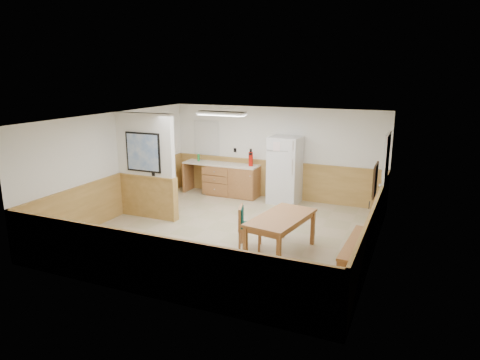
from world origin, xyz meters
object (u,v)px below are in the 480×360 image
at_px(refrigerator, 285,170).
at_px(dining_bench, 357,247).
at_px(dining_chair, 246,224).
at_px(soap_bottle, 199,158).
at_px(fire_extinguisher, 251,158).
at_px(dining_table, 281,221).

relative_size(refrigerator, dining_bench, 1.01).
relative_size(refrigerator, dining_chair, 2.09).
bearing_deg(refrigerator, soap_bottle, -179.06).
distance_m(dining_chair, fire_extinguisher, 3.57).
height_order(dining_chair, fire_extinguisher, fire_extinguisher).
xyz_separation_m(dining_bench, dining_chair, (-2.15, -0.04, 0.15)).
bearing_deg(soap_bottle, refrigerator, -2.00).
bearing_deg(fire_extinguisher, dining_bench, -28.47).
height_order(dining_table, dining_bench, dining_table).
xyz_separation_m(dining_chair, soap_bottle, (-2.86, 3.31, 0.51)).
distance_m(fire_extinguisher, soap_bottle, 1.64).
xyz_separation_m(dining_table, soap_bottle, (-3.59, 3.31, 0.35)).
bearing_deg(dining_table, dining_chair, -170.85).
bearing_deg(dining_chair, dining_bench, -15.59).
xyz_separation_m(dining_table, fire_extinguisher, (-1.95, 3.29, 0.46)).
bearing_deg(fire_extinguisher, refrigerator, 11.45).
relative_size(dining_bench, fire_extinguisher, 3.69).
relative_size(refrigerator, dining_table, 1.04).
relative_size(dining_chair, soap_bottle, 4.12).
relative_size(dining_bench, soap_bottle, 8.49).
distance_m(refrigerator, dining_table, 3.37).
bearing_deg(dining_chair, fire_extinguisher, 93.76).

